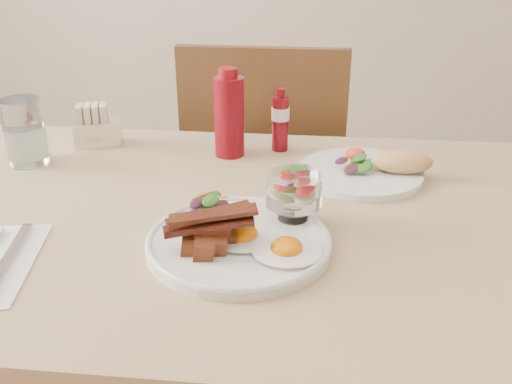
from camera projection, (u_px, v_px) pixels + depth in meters
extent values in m
cylinder|color=#4F3218|center=(30.00, 279.00, 1.49)|extent=(0.06, 0.06, 0.71)
cylinder|color=#4F3218|center=(497.00, 309.00, 1.37)|extent=(0.06, 0.06, 0.71)
cube|color=#4F3218|center=(230.00, 236.00, 0.94)|extent=(1.30, 0.85, 0.04)
cube|color=tan|center=(230.00, 225.00, 0.93)|extent=(1.33, 0.88, 0.00)
cylinder|color=#4F3218|center=(201.00, 285.00, 1.69)|extent=(0.04, 0.04, 0.45)
cylinder|color=#4F3218|center=(324.00, 293.00, 1.65)|extent=(0.04, 0.04, 0.45)
cylinder|color=#4F3218|center=(221.00, 227.00, 2.01)|extent=(0.04, 0.04, 0.45)
cylinder|color=#4F3218|center=(323.00, 232.00, 1.98)|extent=(0.04, 0.04, 0.45)
cube|color=#4F3218|center=(268.00, 189.00, 1.73)|extent=(0.42, 0.42, 0.03)
cube|color=#4F3218|center=(262.00, 139.00, 1.45)|extent=(0.42, 0.03, 0.46)
cylinder|color=white|center=(239.00, 243.00, 0.86)|extent=(0.28, 0.28, 0.02)
ellipsoid|color=white|center=(287.00, 251.00, 0.81)|extent=(0.12, 0.11, 0.01)
ellipsoid|color=orange|center=(287.00, 248.00, 0.81)|extent=(0.05, 0.05, 0.03)
ellipsoid|color=white|center=(243.00, 237.00, 0.85)|extent=(0.12, 0.11, 0.01)
ellipsoid|color=orange|center=(243.00, 234.00, 0.85)|extent=(0.05, 0.05, 0.03)
cube|color=maroon|center=(204.00, 238.00, 0.83)|extent=(0.03, 0.03, 0.03)
cube|color=maroon|center=(217.00, 244.00, 0.82)|extent=(0.03, 0.03, 0.03)
cube|color=maroon|center=(190.00, 246.00, 0.81)|extent=(0.03, 0.03, 0.02)
cube|color=maroon|center=(227.00, 237.00, 0.83)|extent=(0.03, 0.03, 0.03)
cube|color=maroon|center=(204.00, 249.00, 0.80)|extent=(0.03, 0.03, 0.03)
cube|color=maroon|center=(194.00, 235.00, 0.84)|extent=(0.03, 0.03, 0.02)
cube|color=maroon|center=(214.00, 229.00, 0.82)|extent=(0.03, 0.03, 0.03)
cube|color=maroon|center=(202.00, 231.00, 0.81)|extent=(0.03, 0.03, 0.02)
cube|color=maroon|center=(222.00, 226.00, 0.82)|extent=(0.03, 0.03, 0.03)
cube|color=#551E0E|center=(207.00, 225.00, 0.82)|extent=(0.13, 0.06, 0.01)
cube|color=#551E0E|center=(210.00, 225.00, 0.81)|extent=(0.13, 0.05, 0.01)
cube|color=#551E0E|center=(210.00, 215.00, 0.82)|extent=(0.12, 0.08, 0.01)
cube|color=#551E0E|center=(213.00, 215.00, 0.81)|extent=(0.13, 0.06, 0.01)
ellipsoid|color=#255115|center=(209.00, 214.00, 0.92)|extent=(0.05, 0.04, 0.01)
ellipsoid|color=#255115|center=(218.00, 208.00, 0.93)|extent=(0.04, 0.04, 0.01)
ellipsoid|color=#351024|center=(198.00, 209.00, 0.92)|extent=(0.04, 0.03, 0.01)
ellipsoid|color=#255115|center=(215.00, 214.00, 0.90)|extent=(0.04, 0.04, 0.01)
ellipsoid|color=#255115|center=(205.00, 212.00, 0.90)|extent=(0.04, 0.03, 0.01)
ellipsoid|color=#351024|center=(221.00, 205.00, 0.92)|extent=(0.03, 0.03, 0.01)
ellipsoid|color=#255115|center=(203.00, 199.00, 0.93)|extent=(0.04, 0.04, 0.01)
ellipsoid|color=#255115|center=(213.00, 197.00, 0.93)|extent=(0.04, 0.03, 0.01)
ellipsoid|color=#351024|center=(197.00, 203.00, 0.90)|extent=(0.03, 0.03, 0.01)
ellipsoid|color=#255115|center=(211.00, 200.00, 0.90)|extent=(0.04, 0.03, 0.01)
cylinder|color=orange|center=(211.00, 196.00, 0.91)|extent=(0.03, 0.02, 0.01)
cylinder|color=orange|center=(202.00, 195.00, 0.91)|extent=(0.03, 0.03, 0.01)
cylinder|color=orange|center=(216.00, 198.00, 0.91)|extent=(0.04, 0.01, 0.01)
cylinder|color=white|center=(293.00, 215.00, 0.91)|extent=(0.05, 0.05, 0.01)
cylinder|color=white|center=(293.00, 208.00, 0.91)|extent=(0.02, 0.02, 0.02)
cylinder|color=white|center=(294.00, 190.00, 0.89)|extent=(0.09, 0.09, 0.05)
cylinder|color=beige|center=(287.00, 192.00, 0.91)|extent=(0.02, 0.02, 0.01)
cylinder|color=beige|center=(302.00, 196.00, 0.89)|extent=(0.02, 0.02, 0.01)
cylinder|color=beige|center=(297.00, 187.00, 0.91)|extent=(0.02, 0.02, 0.01)
cylinder|color=#88B637|center=(289.00, 178.00, 0.90)|extent=(0.04, 0.04, 0.01)
cone|color=red|center=(301.00, 182.00, 0.88)|extent=(0.02, 0.02, 0.03)
cone|color=red|center=(285.00, 177.00, 0.88)|extent=(0.02, 0.02, 0.03)
cone|color=red|center=(298.00, 171.00, 0.89)|extent=(0.02, 0.02, 0.03)
ellipsoid|color=#31842F|center=(297.00, 168.00, 0.88)|extent=(0.02, 0.01, 0.00)
ellipsoid|color=#31842F|center=(303.00, 167.00, 0.88)|extent=(0.02, 0.01, 0.00)
cylinder|color=white|center=(360.00, 173.00, 1.10)|extent=(0.24, 0.24, 0.01)
ellipsoid|color=#255115|center=(352.00, 168.00, 1.09)|extent=(0.04, 0.04, 0.01)
ellipsoid|color=#255115|center=(358.00, 161.00, 1.12)|extent=(0.04, 0.03, 0.01)
ellipsoid|color=#351024|center=(352.00, 170.00, 1.07)|extent=(0.04, 0.03, 0.01)
ellipsoid|color=#255115|center=(364.00, 168.00, 1.07)|extent=(0.04, 0.04, 0.01)
ellipsoid|color=#255115|center=(370.00, 162.00, 1.09)|extent=(0.04, 0.03, 0.01)
ellipsoid|color=#351024|center=(341.00, 161.00, 1.10)|extent=(0.03, 0.03, 0.01)
ellipsoid|color=#255115|center=(359.00, 158.00, 1.10)|extent=(0.04, 0.03, 0.01)
ellipsoid|color=red|center=(355.00, 156.00, 1.13)|extent=(0.04, 0.03, 0.02)
ellipsoid|color=tan|center=(402.00, 160.00, 1.08)|extent=(0.13, 0.10, 0.05)
cylinder|color=#63050F|center=(229.00, 117.00, 1.17)|extent=(0.08, 0.08, 0.17)
cylinder|color=maroon|center=(228.00, 73.00, 1.13)|extent=(0.05, 0.05, 0.02)
cylinder|color=#63050F|center=(280.00, 124.00, 1.21)|extent=(0.04, 0.04, 0.11)
cylinder|color=white|center=(280.00, 114.00, 1.20)|extent=(0.04, 0.04, 0.03)
cylinder|color=maroon|center=(281.00, 94.00, 1.18)|extent=(0.02, 0.02, 0.02)
cube|color=silver|center=(98.00, 133.00, 1.25)|extent=(0.11, 0.08, 0.06)
cube|color=#C3B08A|center=(81.00, 119.00, 1.23)|extent=(0.03, 0.05, 0.06)
cube|color=#C3B08A|center=(89.00, 119.00, 1.23)|extent=(0.03, 0.05, 0.06)
cube|color=#C3B08A|center=(97.00, 118.00, 1.24)|extent=(0.03, 0.05, 0.06)
cube|color=#C3B08A|center=(104.00, 118.00, 1.24)|extent=(0.03, 0.05, 0.06)
cylinder|color=white|center=(25.00, 132.00, 1.14)|extent=(0.08, 0.08, 0.13)
cylinder|color=silver|center=(27.00, 145.00, 1.15)|extent=(0.07, 0.07, 0.08)
cube|color=silver|center=(7.00, 260.00, 0.82)|extent=(0.05, 0.21, 0.00)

